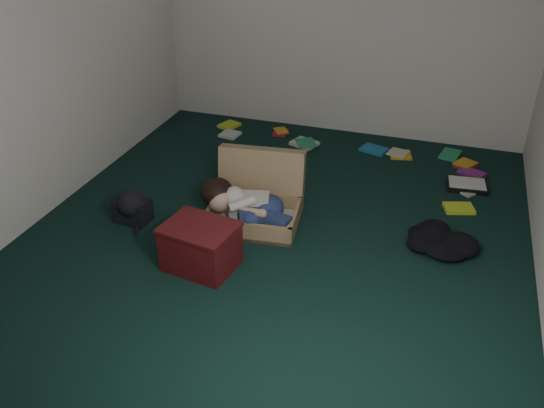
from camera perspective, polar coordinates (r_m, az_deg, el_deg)
The scene contains 11 objects.
floor at distance 4.78m, azimuth 0.57°, elevation -2.75°, with size 4.50×4.50×0.00m, color black.
wall_back at distance 6.32m, azimuth 7.21°, elevation 18.20°, with size 4.50×4.50×0.00m, color silver.
wall_front at distance 2.38m, azimuth -16.15°, elevation -4.65°, with size 4.50×4.50×0.00m, color silver.
wall_left at distance 5.16m, azimuth -21.67°, elevation 13.56°, with size 4.50×4.50×0.00m, color silver.
suitcase at distance 4.91m, azimuth -1.52°, elevation 0.47°, with size 0.83×0.81×0.55m.
person at distance 4.74m, azimuth -2.64°, elevation -0.13°, with size 0.83×0.40×0.34m.
maroon_bin at distance 4.32m, azimuth -7.09°, elevation -4.19°, with size 0.58×0.49×0.36m.
backpack at distance 5.02m, azimuth -13.67°, elevation -0.52°, with size 0.37×0.29×0.22m, color black, non-canonical shape.
clothing_pile at distance 4.76m, azimuth 16.55°, elevation -3.34°, with size 0.44×0.36×0.14m, color black, non-canonical shape.
paper_tray at distance 5.73m, azimuth 18.74°, elevation 1.79°, with size 0.40×0.31×0.05m.
book_scatter at distance 6.11m, azimuth 9.61°, elevation 4.74°, with size 2.96×1.38×0.02m.
Camera 1 is at (1.21, -3.81, 2.62)m, focal length 38.00 mm.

